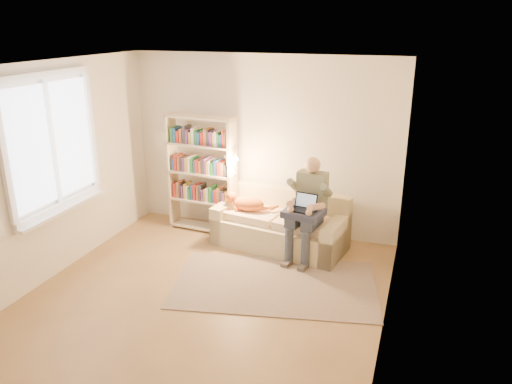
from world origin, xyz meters
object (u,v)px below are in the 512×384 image
at_px(person, 308,204).
at_px(bookshelf, 202,169).
at_px(cat, 249,203).
at_px(sofa, 281,227).
at_px(laptop, 303,205).

distance_m(person, bookshelf, 1.74).
distance_m(person, cat, 0.91).
bearing_deg(bookshelf, sofa, -2.96).
bearing_deg(cat, laptop, -9.78).
bearing_deg(sofa, person, -17.70).
bearing_deg(person, laptop, -99.26).
height_order(sofa, person, person).
bearing_deg(laptop, sofa, 148.16).
relative_size(person, laptop, 4.15).
xyz_separation_m(person, bookshelf, (-1.69, 0.37, 0.21)).
xyz_separation_m(cat, laptop, (0.84, -0.28, 0.17)).
relative_size(cat, laptop, 2.13).
bearing_deg(bookshelf, cat, -10.17).
bearing_deg(sofa, cat, -165.28).
distance_m(laptop, bookshelf, 1.73).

